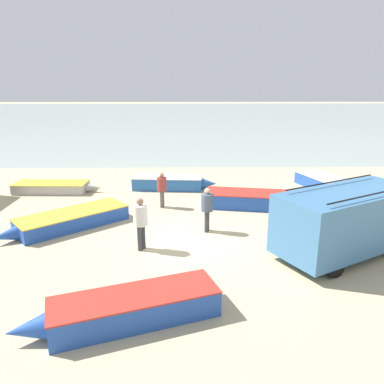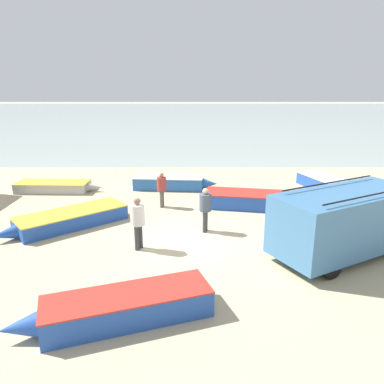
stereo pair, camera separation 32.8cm
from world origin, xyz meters
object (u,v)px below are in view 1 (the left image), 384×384
object	(u,v)px
fisherman_2	(162,187)
parked_van	(348,220)
fishing_rowboat_0	(54,187)
fishing_rowboat_5	(127,309)
fisherman_3	(207,206)
fishing_rowboat_2	(69,220)
fishing_rowboat_1	(171,183)
fishing_rowboat_4	(327,184)
fishing_rowboat_3	(251,199)
fisherman_1	(141,219)

from	to	relation	value
fisherman_2	parked_van	bearing A→B (deg)	157.03
parked_van	fishing_rowboat_0	world-z (taller)	parked_van
fishing_rowboat_0	fishing_rowboat_5	distance (m)	12.22
parked_van	fisherman_3	bearing A→B (deg)	126.94
fishing_rowboat_2	parked_van	bearing A→B (deg)	125.54
fishing_rowboat_1	fisherman_3	world-z (taller)	fisherman_3
fishing_rowboat_4	fishing_rowboat_3	bearing A→B (deg)	-78.07
fishing_rowboat_4	fisherman_3	xyz separation A→B (m)	(-6.61, -5.51, 0.69)
fishing_rowboat_3	fisherman_1	xyz separation A→B (m)	(-4.46, -4.47, 0.75)
fishing_rowboat_2	fisherman_1	size ratio (longest dim) A/B	2.52
fishing_rowboat_2	fisherman_2	size ratio (longest dim) A/B	2.86
fishing_rowboat_2	fishing_rowboat_3	xyz separation A→B (m)	(7.50, 2.37, 0.04)
fishing_rowboat_1	fishing_rowboat_4	size ratio (longest dim) A/B	1.00
fishing_rowboat_1	fisherman_1	distance (m)	7.58
fishing_rowboat_3	fisherman_1	size ratio (longest dim) A/B	2.60
fishing_rowboat_3	fishing_rowboat_4	size ratio (longest dim) A/B	1.06
fishing_rowboat_2	fishing_rowboat_5	bearing A→B (deg)	77.53
fishing_rowboat_2	fisherman_2	distance (m)	4.26
parked_van	fisherman_3	xyz separation A→B (m)	(-4.42, 2.01, -0.18)
fishing_rowboat_0	fishing_rowboat_3	size ratio (longest dim) A/B	0.95
fishing_rowboat_0	fisherman_2	bearing A→B (deg)	-22.36
parked_van	fisherman_3	size ratio (longest dim) A/B	3.14
fisherman_3	fishing_rowboat_0	bearing A→B (deg)	159.05
fishing_rowboat_3	fishing_rowboat_5	world-z (taller)	same
fishing_rowboat_4	fisherman_2	world-z (taller)	fisherman_2
fishing_rowboat_0	fishing_rowboat_1	size ratio (longest dim) A/B	1.00
fishing_rowboat_5	fisherman_2	bearing A→B (deg)	-111.48
fishing_rowboat_4	fishing_rowboat_0	bearing A→B (deg)	-108.10
fishing_rowboat_3	fisherman_3	distance (m)	3.70
fishing_rowboat_0	fishing_rowboat_1	xyz separation A→B (m)	(6.00, 0.50, 0.08)
parked_van	fisherman_2	xyz separation A→B (m)	(-6.27, 4.91, -0.23)
fishing_rowboat_3	fishing_rowboat_4	world-z (taller)	fishing_rowboat_3
fisherman_1	fishing_rowboat_5	bearing A→B (deg)	-58.96
fishing_rowboat_1	fisherman_3	distance (m)	6.19
parked_van	fishing_rowboat_5	xyz separation A→B (m)	(-6.62, -3.52, -0.85)
fishing_rowboat_2	fisherman_2	world-z (taller)	fisherman_2
fishing_rowboat_0	fisherman_1	xyz separation A→B (m)	(5.26, -7.01, 0.83)
fishing_rowboat_3	fisherman_3	xyz separation A→B (m)	(-2.17, -2.92, 0.68)
fishing_rowboat_4	fishing_rowboat_5	size ratio (longest dim) A/B	0.92
fishing_rowboat_0	fisherman_2	distance (m)	6.29
parked_van	fisherman_3	distance (m)	4.86
parked_van	fishing_rowboat_1	world-z (taller)	parked_van
fishing_rowboat_0	fishing_rowboat_4	distance (m)	14.17
fishing_rowboat_1	fishing_rowboat_5	size ratio (longest dim) A/B	0.93
fishing_rowboat_0	fisherman_2	world-z (taller)	fisherman_2
parked_van	fishing_rowboat_5	distance (m)	7.54
parked_van	fisherman_1	size ratio (longest dim) A/B	2.94
fishing_rowboat_3	fishing_rowboat_0	bearing A→B (deg)	175.51
fishing_rowboat_1	fisherman_1	world-z (taller)	fisherman_1
fisherman_3	fishing_rowboat_5	bearing A→B (deg)	-96.83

